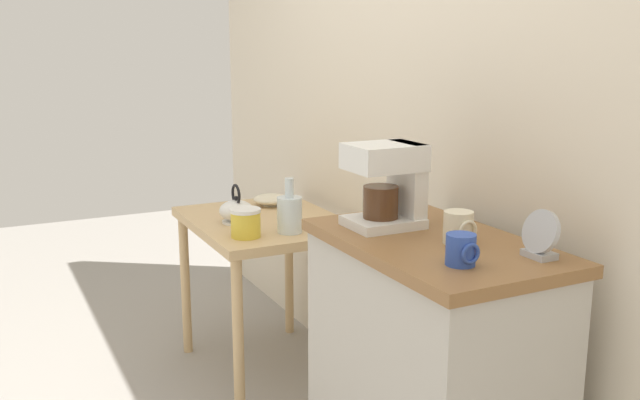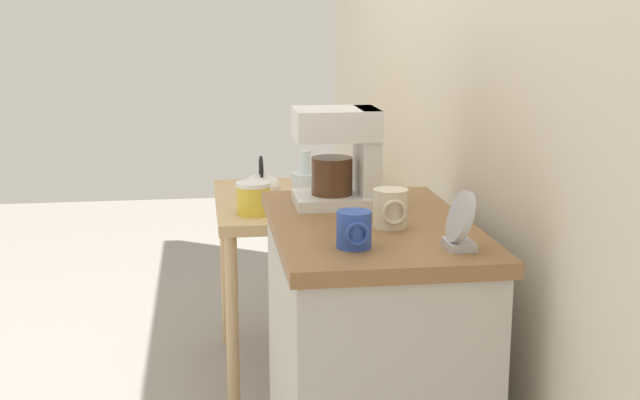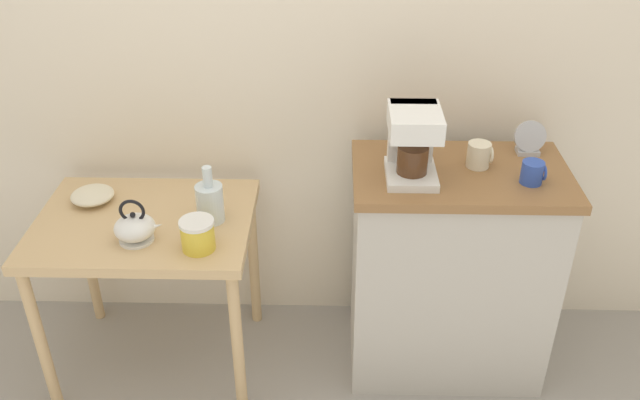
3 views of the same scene
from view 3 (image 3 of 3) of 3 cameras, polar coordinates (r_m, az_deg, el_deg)
ground_plane at (r=3.01m, az=-0.89°, el=-13.46°), size 8.00×8.00×0.00m
back_wall at (r=2.66m, az=1.45°, el=15.60°), size 4.40×0.10×2.80m
wooden_table at (r=2.70m, az=-14.39°, el=-3.25°), size 0.82×0.63×0.73m
kitchen_counter at (r=2.78m, az=10.83°, el=-5.87°), size 0.80×0.49×0.92m
bowl_stoneware at (r=2.80m, az=-18.61°, el=0.38°), size 0.17×0.17×0.05m
teakettle at (r=2.50m, az=-15.28°, el=-2.26°), size 0.18×0.15×0.17m
glass_carafe_vase at (r=2.55m, az=-9.26°, el=-0.14°), size 0.10×0.10×0.23m
canister_enamel at (r=2.41m, az=-10.27°, el=-2.89°), size 0.12×0.12×0.12m
coffee_maker at (r=2.41m, az=7.82°, el=5.06°), size 0.18×0.22×0.26m
mug_blue at (r=2.50m, az=17.48°, el=2.23°), size 0.09×0.08×0.08m
mug_small_cream at (r=2.55m, az=13.26°, el=3.72°), size 0.09×0.09×0.09m
table_clock at (r=2.69m, az=17.23°, el=4.87°), size 0.12×0.06×0.13m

